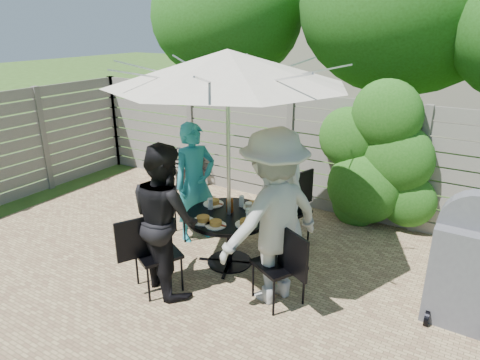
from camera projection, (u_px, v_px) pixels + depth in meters
The scene contains 23 objects.
backyard_envelope at pixel (406, 32), 12.11m from camera, with size 60.00×60.00×5.00m.
patio_table at pixel (229, 229), 5.24m from camera, with size 1.38×1.38×0.69m.
umbrella at pixel (228, 67), 4.57m from camera, with size 3.53×3.53×2.60m.
chair_back at pixel (288, 223), 5.82m from camera, with size 0.59×0.75×0.98m.
person_back at pixel (282, 190), 5.57m from camera, with size 0.80×0.52×1.63m, color silver.
chair_left at pixel (192, 217), 6.06m from camera, with size 0.68×0.60×0.90m.
person_left at pixel (195, 183), 5.76m from camera, with size 0.60×0.40×1.66m, color teal.
chair_front at pixel (158, 268), 4.79m from camera, with size 0.60×0.71×0.93m.
person_front at pixel (166, 218), 4.67m from camera, with size 0.83×0.65×1.71m, color black.
chair_right at pixel (279, 280), 4.56m from camera, with size 0.71×0.61×0.94m.
person_right at pixel (273, 218), 4.44m from camera, with size 1.24×0.71×1.91m, color #A4A49F.
plate_back at pixel (253, 205), 5.35m from camera, with size 0.26×0.26×0.06m.
plate_left at pixel (213, 203), 5.44m from camera, with size 0.26×0.26×0.06m.
plate_front at pixel (203, 220), 4.97m from camera, with size 0.26×0.26×0.06m.
plate_right at pixel (246, 223), 4.88m from camera, with size 0.26×0.26×0.06m.
plate_extra at pixel (216, 224), 4.86m from camera, with size 0.24×0.24×0.06m.
glass_back at pixel (242, 201), 5.36m from camera, with size 0.07×0.07×0.14m, color silver.
glass_left at pixel (210, 204), 5.29m from camera, with size 0.07×0.07×0.14m, color silver.
glass_right at pixel (249, 214), 5.00m from camera, with size 0.07×0.07×0.14m, color silver.
syrup_jug at pixel (230, 205), 5.21m from camera, with size 0.09×0.09×0.16m, color #59280C.
coffee_cup at pixel (249, 208), 5.19m from camera, with size 0.08×0.08×0.12m, color #C6B293.
bicycle at pixel (190, 165), 7.60m from camera, with size 0.64×1.84×0.97m, color #333338.
bbq_grill at pixel (469, 265), 4.17m from camera, with size 0.70×0.53×1.40m.
Camera 1 is at (2.80, -3.08, 2.87)m, focal length 32.00 mm.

